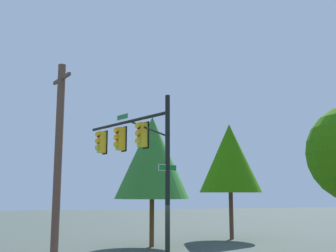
{
  "coord_description": "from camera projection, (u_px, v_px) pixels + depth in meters",
  "views": [
    {
      "loc": [
        -16.13,
        4.58,
        2.99
      ],
      "look_at": [
        1.36,
        -0.4,
        5.97
      ],
      "focal_mm": 43.83,
      "sensor_mm": 36.0,
      "label": 1
    }
  ],
  "objects": [
    {
      "name": "signal_pole_assembly",
      "position": [
        134.0,
        149.0,
        18.69
      ],
      "size": [
        5.92,
        2.99,
        7.05
      ],
      "color": "black",
      "rests_on": "ground_plane"
    },
    {
      "name": "utility_pole",
      "position": [
        58.0,
        161.0,
        16.49
      ],
      "size": [
        1.75,
        0.68,
        8.29
      ],
      "color": "brown",
      "rests_on": "ground_plane"
    },
    {
      "name": "tree_near",
      "position": [
        152.0,
        157.0,
        23.83
      ],
      "size": [
        4.3,
        4.3,
        7.44
      ],
      "color": "brown",
      "rests_on": "ground_plane"
    },
    {
      "name": "tree_mid",
      "position": [
        230.0,
        158.0,
        27.74
      ],
      "size": [
        4.17,
        4.17,
        7.67
      ],
      "color": "brown",
      "rests_on": "ground_plane"
    }
  ]
}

